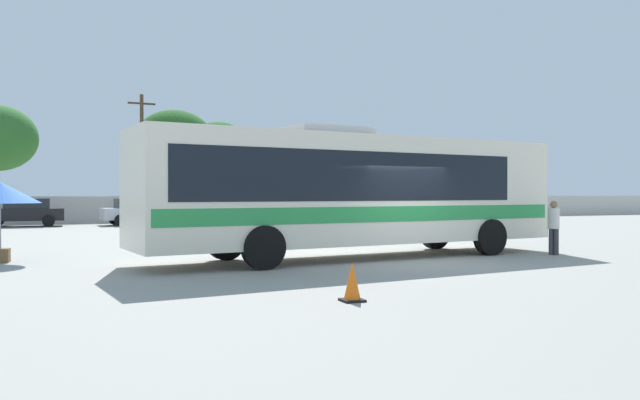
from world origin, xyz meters
The scene contains 13 objects.
ground_plane centered at (0.00, 10.00, 0.00)m, with size 300.00×300.00×0.00m, color gray.
perimeter_wall centered at (0.00, 26.31, 0.81)m, with size 80.00×0.30×1.62m, color beige.
coach_bus_cream_green centered at (-1.09, 1.55, 1.90)m, with size 12.49×4.09×3.56m.
attendant_by_bus_door centered at (4.71, 0.19, 0.89)m, with size 0.43×0.43×1.57m.
vendor_umbrella_near_gate_blue centered at (-9.97, 3.95, 1.76)m, with size 2.00×2.00×2.08m.
parked_car_leftmost_black centered at (-10.47, 23.46, 0.80)m, with size 4.14×2.05×1.52m.
parked_car_second_silver centered at (-4.42, 22.80, 0.79)m, with size 4.53×2.31×1.50m.
parked_car_third_white centered at (0.92, 22.55, 0.76)m, with size 4.21×2.21×1.42m.
parked_car_rightmost_dark_blue centered at (8.03, 22.69, 0.76)m, with size 4.50×2.03×1.41m.
utility_pole_near centered at (-3.65, 29.28, 4.38)m, with size 1.80×0.26×8.38m.
roadside_tree_midleft centered at (-1.27, 30.73, 5.20)m, with size 5.74×5.74×7.65m.
roadside_tree_midright centered at (1.85, 30.78, 4.72)m, with size 5.21×5.21×6.94m.
traffic_cone_on_apron centered at (-4.03, -4.77, 0.31)m, with size 0.36×0.36×0.64m.
Camera 1 is at (-8.41, -14.20, 1.78)m, focal length 35.48 mm.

